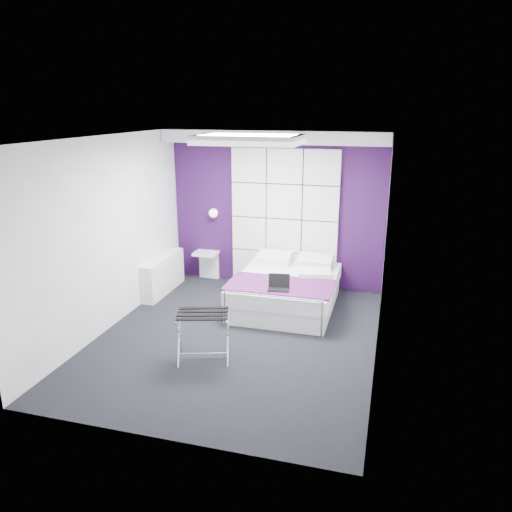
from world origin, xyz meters
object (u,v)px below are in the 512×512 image
Objects in this scene: radiator at (163,275)px; nightstand at (206,253)px; bed at (286,290)px; laptop at (279,286)px; wall_lamp at (214,213)px; luggage_rack at (203,336)px.

radiator is 2.95× the size of nightstand.
bed reaches higher than nightstand.
laptop is at bearing -18.20° from radiator.
laptop is (1.48, -1.46, -0.66)m from wall_lamp.
radiator is (-0.64, -0.76, -0.92)m from wall_lamp.
wall_lamp is 0.12× the size of radiator.
wall_lamp is 2.18m from laptop.
radiator is at bearing 153.72° from laptop.
nightstand is at bearing -165.70° from wall_lamp.
radiator reaches higher than nightstand.
laptop is (0.03, -0.62, 0.29)m from bed.
laptop is at bearing 45.23° from luggage_rack.
luggage_rack is 1.43m from laptop.
laptop is at bearing -44.54° from wall_lamp.
laptop reaches higher than radiator.
luggage_rack is (0.83, -2.71, -0.92)m from wall_lamp.
luggage_rack is 2.06× the size of laptop.
bed reaches higher than radiator.
wall_lamp is at bearing 89.66° from luggage_rack.
wall_lamp is 2.98m from luggage_rack.
wall_lamp reaches higher than radiator.
laptop is (2.12, -0.70, 0.26)m from radiator.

